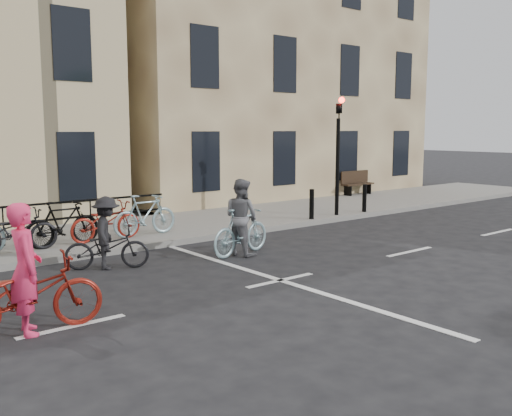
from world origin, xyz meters
TOP-DOWN VIEW (x-y plane):
  - ground at (0.00, 0.00)m, footprint 120.00×120.00m
  - building_east at (9.00, 13.00)m, footprint 14.00×10.00m
  - traffic_light at (6.20, 4.34)m, footprint 0.18×0.30m
  - bollard_east at (5.00, 4.25)m, footprint 0.14×0.14m
  - bollard_west at (7.40, 4.25)m, footprint 0.14×0.14m
  - bench at (11.00, 7.73)m, footprint 1.60×0.41m
  - cyclist_pink at (-4.57, 0.14)m, footprint 2.15×1.02m
  - cyclist_grey at (0.79, 2.23)m, footprint 1.85×0.95m
  - cyclist_dark at (-2.13, 2.91)m, footprint 1.75×1.29m

SIDE VIEW (x-z plane):
  - ground at x=0.00m, z-range 0.00..0.00m
  - cyclist_dark at x=-2.13m, z-range -0.16..1.33m
  - bollard_east at x=5.00m, z-range 0.15..1.05m
  - bollard_west at x=7.40m, z-range 0.15..1.05m
  - cyclist_pink at x=-4.57m, z-range -0.28..1.56m
  - bench at x=11.00m, z-range 0.19..1.16m
  - cyclist_grey at x=0.79m, z-range -0.17..1.56m
  - traffic_light at x=6.20m, z-range 0.50..4.40m
  - building_east at x=9.00m, z-range 0.15..12.15m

